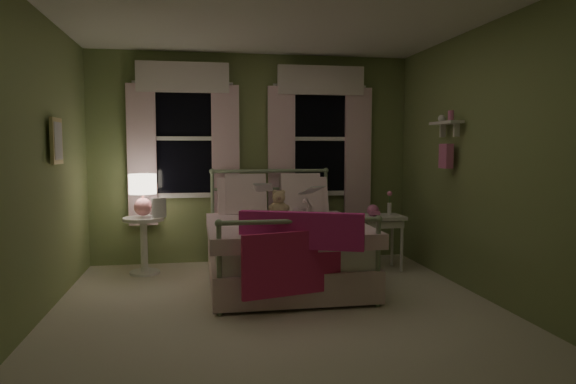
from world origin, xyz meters
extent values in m
plane|color=silver|center=(0.00, 0.00, 0.00)|extent=(4.20, 4.20, 0.00)
plane|color=white|center=(0.00, 0.00, 2.60)|extent=(4.20, 4.20, 0.00)
plane|color=#7D9358|center=(0.00, 2.10, 1.30)|extent=(4.00, 0.00, 4.00)
plane|color=#7D9358|center=(0.00, -2.10, 1.30)|extent=(4.00, 0.00, 4.00)
plane|color=#7D9358|center=(-2.00, 0.00, 1.30)|extent=(0.00, 4.20, 4.20)
plane|color=#7D9358|center=(2.00, 0.00, 1.30)|extent=(0.00, 4.20, 4.20)
cube|color=white|center=(0.19, 0.95, 0.42)|extent=(1.44, 1.94, 0.26)
cube|color=white|center=(0.19, 0.95, 0.18)|extent=(1.54, 2.02, 0.30)
cube|color=white|center=(0.19, 0.80, 0.60)|extent=(1.58, 1.75, 0.14)
cylinder|color=#9EB793|center=(-0.50, 0.95, 0.30)|extent=(0.04, 1.90, 0.04)
cylinder|color=#9EB793|center=(0.88, 0.95, 0.30)|extent=(0.04, 1.90, 0.04)
cylinder|color=#9EB793|center=(-0.52, 1.92, 0.57)|extent=(0.04, 0.04, 1.15)
cylinder|color=#9EB793|center=(0.90, 1.92, 0.57)|extent=(0.04, 0.04, 1.15)
sphere|color=#9EB793|center=(-0.52, 1.92, 1.15)|extent=(0.07, 0.07, 0.07)
sphere|color=#9EB793|center=(0.90, 1.92, 1.15)|extent=(0.07, 0.07, 0.07)
cylinder|color=#9EB793|center=(0.19, 1.92, 1.15)|extent=(1.42, 0.04, 0.04)
cylinder|color=#9EB793|center=(0.19, 1.92, 0.93)|extent=(1.38, 0.03, 0.03)
cylinder|color=#9EB793|center=(-0.52, -0.02, 0.40)|extent=(0.04, 0.04, 0.80)
cylinder|color=#9EB793|center=(0.90, -0.02, 0.40)|extent=(0.04, 0.04, 0.80)
sphere|color=#9EB793|center=(-0.52, -0.02, 0.80)|extent=(0.07, 0.07, 0.07)
sphere|color=#9EB793|center=(0.90, -0.02, 0.80)|extent=(0.07, 0.07, 0.07)
cylinder|color=#9EB793|center=(0.19, -0.02, 0.80)|extent=(1.42, 0.04, 0.04)
cube|color=white|center=(-0.19, 1.65, 0.80)|extent=(0.55, 0.32, 0.57)
cube|color=white|center=(0.57, 1.65, 0.80)|extent=(0.55, 0.32, 0.57)
cube|color=white|center=(-0.14, 1.65, 0.88)|extent=(0.48, 0.30, 0.51)
cube|color=white|center=(0.52, 1.65, 0.88)|extent=(0.48, 0.30, 0.51)
cube|color=#DD2B8A|center=(0.19, -0.02, 0.72)|extent=(1.06, 0.50, 0.32)
cube|color=#D62A66|center=(0.19, -0.09, 0.45)|extent=(1.08, 0.31, 0.55)
imported|color=#F7D1DD|center=(-0.09, 1.40, 0.96)|extent=(0.30, 0.20, 0.78)
imported|color=#F7D1DD|center=(0.47, 1.40, 0.95)|extent=(0.45, 0.40, 0.76)
imported|color=beige|center=(-0.09, 1.15, 0.96)|extent=(0.22, 0.15, 0.26)
imported|color=beige|center=(0.47, 1.15, 0.92)|extent=(0.23, 0.18, 0.26)
sphere|color=tan|center=(0.19, 1.25, 0.75)|extent=(0.20, 0.20, 0.20)
sphere|color=tan|center=(0.19, 1.23, 0.89)|extent=(0.15, 0.15, 0.15)
sphere|color=tan|center=(0.14, 1.23, 0.95)|extent=(0.06, 0.06, 0.06)
sphere|color=tan|center=(0.23, 1.23, 0.95)|extent=(0.06, 0.06, 0.06)
sphere|color=tan|center=(0.11, 1.22, 0.77)|extent=(0.08, 0.08, 0.08)
sphere|color=tan|center=(0.27, 1.22, 0.77)|extent=(0.08, 0.08, 0.08)
sphere|color=#8C6B51|center=(0.19, 1.17, 0.89)|extent=(0.05, 0.05, 0.05)
cylinder|color=white|center=(-1.31, 1.60, 0.63)|extent=(0.46, 0.46, 0.04)
cylinder|color=white|center=(-1.31, 1.60, 0.32)|extent=(0.08, 0.08, 0.60)
cylinder|color=white|center=(-1.31, 1.60, 0.01)|extent=(0.34, 0.34, 0.03)
sphere|color=pink|center=(-1.31, 1.60, 0.77)|extent=(0.20, 0.20, 0.20)
cylinder|color=pink|center=(-1.31, 1.60, 0.89)|extent=(0.03, 0.03, 0.12)
cylinder|color=#FFEAC6|center=(-1.31, 1.60, 1.03)|extent=(0.31, 0.31, 0.22)
imported|color=beige|center=(-1.21, 1.52, 0.66)|extent=(0.21, 0.25, 0.02)
cube|color=white|center=(1.41, 1.30, 0.63)|extent=(0.50, 0.40, 0.04)
cube|color=white|center=(1.41, 1.30, 0.56)|extent=(0.44, 0.34, 0.08)
cylinder|color=white|center=(1.21, 1.15, 0.31)|extent=(0.04, 0.04, 0.60)
cylinder|color=white|center=(1.61, 1.15, 0.31)|extent=(0.04, 0.04, 0.60)
cylinder|color=white|center=(1.21, 1.45, 0.31)|extent=(0.04, 0.04, 0.60)
cylinder|color=white|center=(1.61, 1.45, 0.31)|extent=(0.04, 0.04, 0.60)
sphere|color=pink|center=(1.31, 1.30, 0.71)|extent=(0.14, 0.14, 0.14)
cube|color=pink|center=(1.31, 1.21, 0.69)|extent=(0.11, 0.06, 0.04)
cylinder|color=white|center=(1.53, 1.35, 0.72)|extent=(0.05, 0.05, 0.14)
cylinder|color=#4C7F3F|center=(1.53, 1.35, 0.83)|extent=(0.01, 0.01, 0.12)
sphere|color=pink|center=(1.53, 1.35, 0.90)|extent=(0.06, 0.06, 0.06)
cube|color=black|center=(-0.85, 2.08, 1.55)|extent=(0.76, 0.02, 1.35)
cube|color=white|center=(-0.85, 2.06, 2.25)|extent=(0.84, 0.05, 0.06)
cube|color=white|center=(-0.85, 2.06, 0.85)|extent=(0.84, 0.05, 0.06)
cube|color=white|center=(-1.25, 2.06, 1.55)|extent=(0.06, 0.05, 1.40)
cube|color=white|center=(-0.45, 2.06, 1.55)|extent=(0.06, 0.05, 1.40)
cube|color=white|center=(-0.85, 2.06, 1.55)|extent=(0.76, 0.04, 0.05)
cube|color=white|center=(-1.35, 2.02, 1.35)|extent=(0.34, 0.06, 1.70)
cube|color=white|center=(-0.35, 2.02, 1.35)|extent=(0.34, 0.06, 1.70)
cube|color=white|center=(-0.85, 2.00, 2.28)|extent=(1.10, 0.08, 0.36)
cylinder|color=white|center=(-0.85, 2.04, 2.22)|extent=(1.20, 0.03, 0.03)
cube|color=black|center=(0.85, 2.08, 1.55)|extent=(0.76, 0.02, 1.35)
cube|color=white|center=(0.85, 2.06, 2.25)|extent=(0.84, 0.05, 0.06)
cube|color=white|center=(0.85, 2.06, 0.85)|extent=(0.84, 0.05, 0.06)
cube|color=white|center=(0.45, 2.06, 1.55)|extent=(0.06, 0.05, 1.40)
cube|color=white|center=(1.25, 2.06, 1.55)|extent=(0.06, 0.05, 1.40)
cube|color=white|center=(0.85, 2.06, 1.55)|extent=(0.76, 0.04, 0.05)
cube|color=white|center=(0.35, 2.02, 1.35)|extent=(0.34, 0.06, 1.70)
cube|color=white|center=(1.35, 2.02, 1.35)|extent=(0.34, 0.06, 1.70)
cube|color=white|center=(0.85, 2.00, 2.28)|extent=(1.10, 0.08, 0.36)
cylinder|color=white|center=(0.85, 2.04, 2.22)|extent=(1.20, 0.03, 0.03)
cube|color=white|center=(1.89, 0.70, 1.70)|extent=(0.15, 0.50, 0.03)
cube|color=white|center=(1.93, 0.55, 1.62)|extent=(0.06, 0.03, 0.14)
cube|color=white|center=(1.93, 0.85, 1.62)|extent=(0.06, 0.03, 0.14)
cylinder|color=pink|center=(1.89, 0.60, 1.77)|extent=(0.06, 0.06, 0.10)
sphere|color=white|center=(1.89, 0.80, 1.75)|extent=(0.08, 0.08, 0.08)
cube|color=pink|center=(1.90, 0.70, 1.35)|extent=(0.08, 0.18, 0.26)
cube|color=beige|center=(-1.95, 0.60, 1.50)|extent=(0.03, 0.32, 0.42)
cube|color=silver|center=(-1.94, 0.60, 1.50)|extent=(0.01, 0.25, 0.34)
camera|label=1|loc=(-0.68, -4.36, 1.44)|focal=32.00mm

